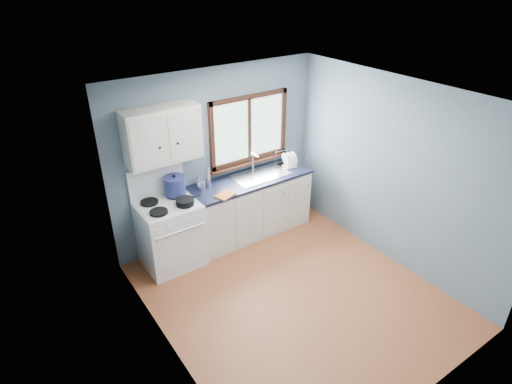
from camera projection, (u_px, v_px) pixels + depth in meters
floor at (293, 295)px, 5.36m from camera, size 3.20×3.60×0.02m
ceiling at (304, 98)px, 4.17m from camera, size 3.20×3.60×0.02m
wall_back at (217, 156)px, 6.07m from camera, size 3.20×0.02×2.50m
wall_front at (441, 303)px, 3.45m from camera, size 3.20×0.02×2.50m
wall_left at (164, 259)px, 3.96m from camera, size 0.02×3.60×2.50m
wall_right at (394, 173)px, 5.57m from camera, size 0.02×3.60×2.50m
gas_range at (170, 232)px, 5.71m from camera, size 0.76×0.69×1.36m
base_cabinets at (250, 209)px, 6.42m from camera, size 1.85×0.60×0.88m
countertop at (250, 180)px, 6.19m from camera, size 1.89×0.64×0.04m
sink at (260, 179)px, 6.30m from camera, size 0.84×0.46×0.44m
window at (249, 134)px, 6.21m from camera, size 1.36×0.10×1.03m
upper_cabinets at (162, 135)px, 5.25m from camera, size 0.95×0.35×0.70m
skillet at (185, 201)px, 5.47m from camera, size 0.36×0.26×0.05m
stockpot at (175, 185)px, 5.62m from camera, size 0.31×0.31×0.28m
utensil_crock at (201, 184)px, 5.84m from camera, size 0.13×0.13×0.38m
thermos at (208, 177)px, 5.88m from camera, size 0.08×0.08×0.31m
soap_bottle at (202, 177)px, 5.94m from camera, size 0.10×0.10×0.24m
dish_towel at (225, 195)px, 5.71m from camera, size 0.30×0.25×0.02m
dish_rack at (290, 162)px, 6.56m from camera, size 0.44×0.36×0.21m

